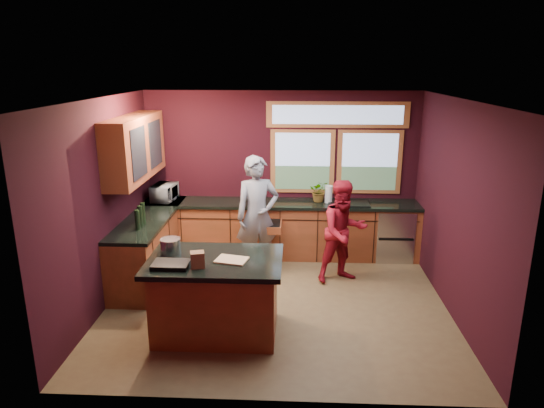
# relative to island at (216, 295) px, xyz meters

# --- Properties ---
(floor) EXTENTS (4.50, 4.50, 0.00)m
(floor) POSITION_rel_island_xyz_m (0.68, 0.78, -0.48)
(floor) COLOR brown
(floor) RESTS_ON ground
(room_shell) EXTENTS (4.52, 4.02, 2.71)m
(room_shell) POSITION_rel_island_xyz_m (0.09, 1.11, 1.32)
(room_shell) COLOR black
(room_shell) RESTS_ON ground
(back_counter) EXTENTS (4.50, 0.64, 0.93)m
(back_counter) POSITION_rel_island_xyz_m (0.88, 2.48, -0.01)
(back_counter) COLOR brown
(back_counter) RESTS_ON floor
(left_counter) EXTENTS (0.64, 2.30, 0.93)m
(left_counter) POSITION_rel_island_xyz_m (-1.27, 1.63, -0.01)
(left_counter) COLOR brown
(left_counter) RESTS_ON floor
(island) EXTENTS (1.55, 1.05, 0.95)m
(island) POSITION_rel_island_xyz_m (0.00, 0.00, 0.00)
(island) COLOR brown
(island) RESTS_ON floor
(person_grey) EXTENTS (0.77, 0.63, 1.82)m
(person_grey) POSITION_rel_island_xyz_m (0.35, 1.79, 0.43)
(person_grey) COLOR slate
(person_grey) RESTS_ON floor
(person_red) EXTENTS (0.91, 0.82, 1.53)m
(person_red) POSITION_rel_island_xyz_m (1.63, 1.54, 0.28)
(person_red) COLOR maroon
(person_red) RESTS_ON floor
(microwave) EXTENTS (0.38, 0.52, 0.27)m
(microwave) POSITION_rel_island_xyz_m (-1.24, 2.48, 0.59)
(microwave) COLOR #999999
(microwave) RESTS_ON left_counter
(potted_plant) EXTENTS (0.32, 0.27, 0.35)m
(potted_plant) POSITION_rel_island_xyz_m (1.31, 2.53, 0.63)
(potted_plant) COLOR #999999
(potted_plant) RESTS_ON back_counter
(paper_towel) EXTENTS (0.12, 0.12, 0.28)m
(paper_towel) POSITION_rel_island_xyz_m (1.46, 2.48, 0.59)
(paper_towel) COLOR silver
(paper_towel) RESTS_ON back_counter
(cutting_board) EXTENTS (0.40, 0.32, 0.02)m
(cutting_board) POSITION_rel_island_xyz_m (0.20, -0.05, 0.48)
(cutting_board) COLOR tan
(cutting_board) RESTS_ON island
(stock_pot) EXTENTS (0.24, 0.24, 0.18)m
(stock_pot) POSITION_rel_island_xyz_m (-0.55, 0.15, 0.56)
(stock_pot) COLOR #B2B2B7
(stock_pot) RESTS_ON island
(paper_bag) EXTENTS (0.17, 0.15, 0.18)m
(paper_bag) POSITION_rel_island_xyz_m (-0.15, -0.25, 0.56)
(paper_bag) COLOR brown
(paper_bag) RESTS_ON island
(black_tray) EXTENTS (0.40, 0.28, 0.05)m
(black_tray) POSITION_rel_island_xyz_m (-0.45, -0.25, 0.49)
(black_tray) COLOR black
(black_tray) RESTS_ON island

